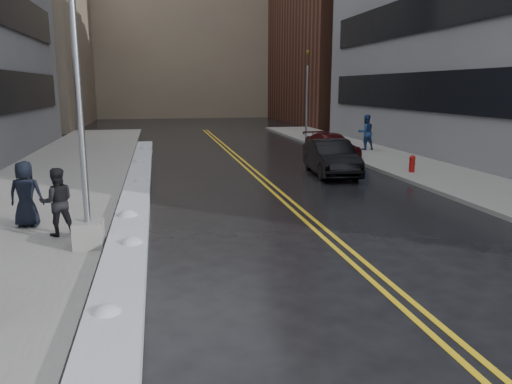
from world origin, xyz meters
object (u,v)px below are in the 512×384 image
pedestrian_east (366,132)px  pedestrian_b (57,202)px  fire_hydrant (412,163)px  pedestrian_c (26,194)px  car_maroon (331,146)px  car_black (331,158)px  lamppost (82,143)px  traffic_signal (307,92)px

pedestrian_east → pedestrian_b: bearing=39.6°
fire_hydrant → pedestrian_b: pedestrian_b is taller
pedestrian_c → car_maroon: pedestrian_c is taller
pedestrian_east → car_black: size_ratio=0.44×
fire_hydrant → pedestrian_east: (1.19, 7.73, 0.61)m
pedestrian_c → car_maroon: size_ratio=0.39×
car_black → car_maroon: (1.86, 5.18, -0.11)m
lamppost → pedestrian_c: bearing=130.2°
traffic_signal → pedestrian_east: (1.69, -6.27, -2.24)m
fire_hydrant → car_maroon: bearing=104.0°
lamppost → pedestrian_b: size_ratio=4.54×
pedestrian_east → car_maroon: 3.23m
lamppost → fire_hydrant: 14.81m
traffic_signal → car_black: size_ratio=1.31×
traffic_signal → car_maroon: bearing=-97.1°
fire_hydrant → pedestrian_c: size_ratio=0.42×
car_maroon → fire_hydrant: bearing=-82.1°
car_black → car_maroon: bearing=75.0°
traffic_signal → car_black: 13.73m
lamppost → car_black: lamppost is taller
pedestrian_b → pedestrian_east: bearing=-148.3°
fire_hydrant → car_maroon: car_maroon is taller
fire_hydrant → car_black: size_ratio=0.16×
pedestrian_b → car_maroon: 17.37m
lamppost → fire_hydrant: lamppost is taller
car_maroon → pedestrian_c: bearing=-142.8°
pedestrian_c → fire_hydrant: bearing=-152.0°
car_black → pedestrian_b: bearing=-136.9°
lamppost → car_maroon: 17.79m
fire_hydrant → car_maroon: size_ratio=0.16×
fire_hydrant → car_black: 3.47m
traffic_signal → pedestrian_east: size_ratio=2.97×
fire_hydrant → pedestrian_b: 14.84m
pedestrian_east → car_black: (-4.55, -6.90, -0.41)m
lamppost → pedestrian_east: (13.49, 15.73, -1.37)m
pedestrian_b → pedestrian_c: 1.37m
pedestrian_b → traffic_signal: bearing=-135.1°
fire_hydrant → traffic_signal: 14.30m
car_maroon → traffic_signal: bearing=76.7°
pedestrian_b → pedestrian_east: 20.46m
lamppost → pedestrian_b: 2.09m
traffic_signal → car_black: (-2.86, -13.17, -2.65)m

